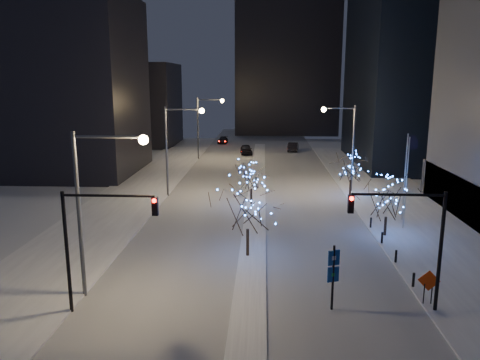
# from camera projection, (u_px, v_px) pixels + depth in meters

# --- Properties ---
(ground) EXTENTS (160.00, 160.00, 0.00)m
(ground) POSITION_uv_depth(u_px,v_px,m) (248.00, 316.00, 25.94)
(ground) COLOR silver
(ground) RESTS_ON ground
(road) EXTENTS (20.00, 130.00, 0.02)m
(road) POSITION_uv_depth(u_px,v_px,m) (257.00, 182.00, 60.11)
(road) COLOR #ADB1BC
(road) RESTS_ON ground
(median) EXTENTS (2.00, 80.00, 0.15)m
(median) POSITION_uv_depth(u_px,v_px,m) (257.00, 190.00, 55.21)
(median) COLOR white
(median) RESTS_ON ground
(east_sidewalk) EXTENTS (10.00, 90.00, 0.15)m
(east_sidewalk) POSITION_uv_depth(u_px,v_px,m) (412.00, 216.00, 44.70)
(east_sidewalk) COLOR white
(east_sidewalk) RESTS_ON ground
(west_sidewalk) EXTENTS (8.00, 90.00, 0.15)m
(west_sidewalk) POSITION_uv_depth(u_px,v_px,m) (114.00, 212.00, 46.15)
(west_sidewalk) COLOR white
(west_sidewalk) RESTS_ON ground
(filler_west_near) EXTENTS (22.00, 18.00, 24.00)m
(filler_west_near) POSITION_uv_depth(u_px,v_px,m) (54.00, 86.00, 63.87)
(filler_west_near) COLOR black
(filler_west_near) RESTS_ON ground
(filler_west_far) EXTENTS (18.00, 16.00, 16.00)m
(filler_west_far) POSITION_uv_depth(u_px,v_px,m) (131.00, 104.00, 93.90)
(filler_west_far) COLOR black
(filler_west_far) RESTS_ON ground
(horizon_block) EXTENTS (24.00, 14.00, 42.00)m
(horizon_block) POSITION_uv_depth(u_px,v_px,m) (287.00, 45.00, 111.06)
(horizon_block) COLOR black
(horizon_block) RESTS_ON ground
(street_lamp_w_near) EXTENTS (4.40, 0.56, 10.00)m
(street_lamp_w_near) POSITION_uv_depth(u_px,v_px,m) (95.00, 192.00, 26.97)
(street_lamp_w_near) COLOR #595E66
(street_lamp_w_near) RESTS_ON ground
(street_lamp_w_mid) EXTENTS (4.40, 0.56, 10.00)m
(street_lamp_w_mid) POSITION_uv_depth(u_px,v_px,m) (176.00, 139.00, 51.38)
(street_lamp_w_mid) COLOR #595E66
(street_lamp_w_mid) RESTS_ON ground
(street_lamp_w_far) EXTENTS (4.40, 0.56, 10.00)m
(street_lamp_w_far) POSITION_uv_depth(u_px,v_px,m) (204.00, 120.00, 75.79)
(street_lamp_w_far) COLOR #595E66
(street_lamp_w_far) RESTS_ON ground
(street_lamp_east) EXTENTS (3.90, 0.56, 10.00)m
(street_lamp_east) POSITION_uv_depth(u_px,v_px,m) (346.00, 137.00, 53.37)
(street_lamp_east) COLOR #595E66
(street_lamp_east) RESTS_ON ground
(traffic_signal_west) EXTENTS (5.26, 0.43, 7.00)m
(traffic_signal_west) POSITION_uv_depth(u_px,v_px,m) (93.00, 232.00, 25.35)
(traffic_signal_west) COLOR black
(traffic_signal_west) RESTS_ON ground
(traffic_signal_east) EXTENTS (5.26, 0.43, 7.00)m
(traffic_signal_east) POSITION_uv_depth(u_px,v_px,m) (413.00, 231.00, 25.46)
(traffic_signal_east) COLOR black
(traffic_signal_east) RESTS_ON ground
(flagpoles) EXTENTS (1.35, 2.60, 8.00)m
(flagpoles) POSITION_uv_depth(u_px,v_px,m) (407.00, 173.00, 41.11)
(flagpoles) COLOR silver
(flagpoles) RESTS_ON east_sidewalk
(bollards) EXTENTS (0.16, 12.16, 0.90)m
(bollards) POSITION_uv_depth(u_px,v_px,m) (389.00, 246.00, 35.07)
(bollards) COLOR black
(bollards) RESTS_ON east_sidewalk
(car_near) EXTENTS (2.43, 5.00, 1.64)m
(car_near) POSITION_uv_depth(u_px,v_px,m) (246.00, 150.00, 82.30)
(car_near) COLOR black
(car_near) RESTS_ON ground
(car_mid) EXTENTS (2.37, 5.12, 1.63)m
(car_mid) POSITION_uv_depth(u_px,v_px,m) (293.00, 147.00, 85.84)
(car_mid) COLOR black
(car_mid) RESTS_ON ground
(car_far) EXTENTS (1.99, 4.55, 1.30)m
(car_far) POSITION_uv_depth(u_px,v_px,m) (223.00, 140.00, 96.22)
(car_far) COLOR black
(car_far) RESTS_ON ground
(holiday_tree_median_near) EXTENTS (5.33, 5.33, 6.12)m
(holiday_tree_median_near) POSITION_uv_depth(u_px,v_px,m) (248.00, 205.00, 33.72)
(holiday_tree_median_near) COLOR black
(holiday_tree_median_near) RESTS_ON median
(holiday_tree_median_far) EXTENTS (3.97, 3.97, 4.50)m
(holiday_tree_median_far) POSITION_uv_depth(u_px,v_px,m) (251.00, 176.00, 48.26)
(holiday_tree_median_far) COLOR black
(holiday_tree_median_far) RESTS_ON median
(holiday_tree_plaza_near) EXTENTS (5.21, 5.21, 5.08)m
(holiday_tree_plaza_near) POSITION_uv_depth(u_px,v_px,m) (387.00, 198.00, 38.35)
(holiday_tree_plaza_near) COLOR black
(holiday_tree_plaza_near) RESTS_ON east_sidewalk
(holiday_tree_plaza_far) EXTENTS (4.88, 4.88, 4.91)m
(holiday_tree_plaza_far) POSITION_uv_depth(u_px,v_px,m) (351.00, 167.00, 51.90)
(holiday_tree_plaza_far) COLOR black
(holiday_tree_plaza_far) RESTS_ON east_sidewalk
(wayfinding_sign) EXTENTS (0.67, 0.31, 3.86)m
(wayfinding_sign) POSITION_uv_depth(u_px,v_px,m) (333.00, 271.00, 26.18)
(wayfinding_sign) COLOR black
(wayfinding_sign) RESTS_ON ground
(construction_sign) EXTENTS (1.23, 0.26, 2.05)m
(construction_sign) POSITION_uv_depth(u_px,v_px,m) (429.00, 284.00, 26.82)
(construction_sign) COLOR black
(construction_sign) RESTS_ON east_sidewalk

